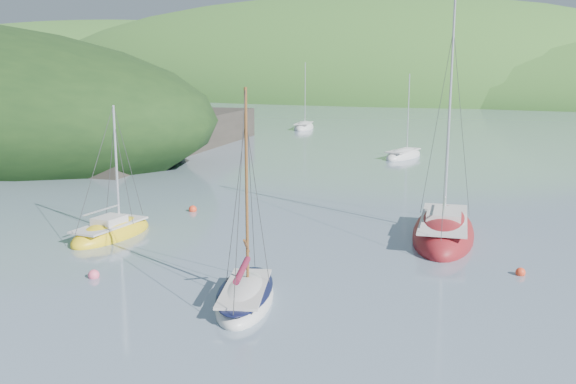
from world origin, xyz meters
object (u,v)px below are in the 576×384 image
at_px(daysailer_white, 245,297).
at_px(distant_sloop_c, 304,128).
at_px(sloop_red, 443,233).
at_px(sailboat_yellow, 111,233).
at_px(distant_sloop_a, 403,156).

relative_size(daysailer_white, distant_sloop_c, 0.87).
height_order(sloop_red, sailboat_yellow, sloop_red).
bearing_deg(daysailer_white, distant_sloop_c, 91.60).
bearing_deg(distant_sloop_c, sailboat_yellow, -89.54).
bearing_deg(sailboat_yellow, sloop_red, 23.54).
bearing_deg(distant_sloop_c, daysailer_white, -81.52).
bearing_deg(daysailer_white, sailboat_yellow, 133.84).
xyz_separation_m(daysailer_white, sloop_red, (4.76, 12.65, 0.04)).
xyz_separation_m(sloop_red, sailboat_yellow, (-15.87, -7.43, -0.06)).
bearing_deg(distant_sloop_a, sailboat_yellow, -89.64).
relative_size(daysailer_white, sailboat_yellow, 1.16).
bearing_deg(sloop_red, distant_sloop_a, 99.12).
xyz_separation_m(sloop_red, distant_sloop_a, (-10.11, 28.02, -0.08)).
height_order(sailboat_yellow, distant_sloop_c, distant_sloop_c).
distance_m(sloop_red, distant_sloop_a, 29.79).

